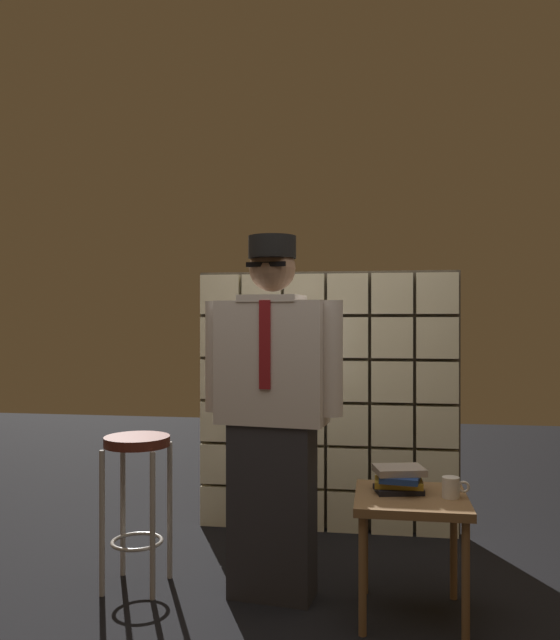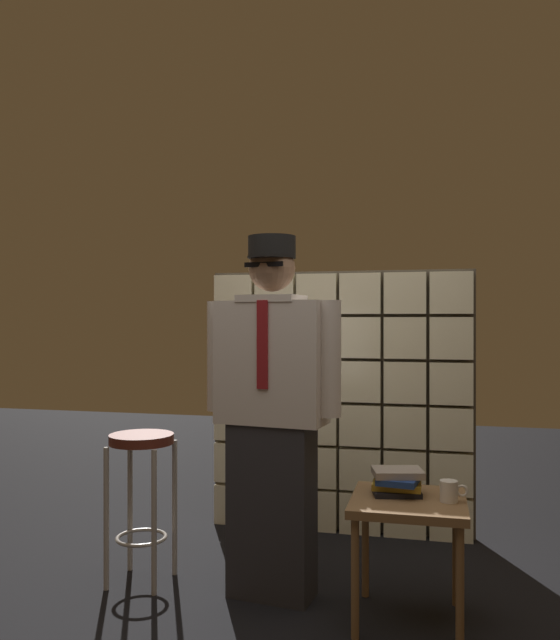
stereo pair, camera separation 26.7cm
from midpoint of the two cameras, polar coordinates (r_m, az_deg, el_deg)
glass_block_wall at (r=4.25m, az=2.34°, el=-7.31°), size 1.73×0.10×1.73m
standing_person at (r=3.23m, az=-3.08°, el=-7.92°), size 0.72×0.34×1.81m
bar_stool at (r=3.52m, az=-14.83°, el=-13.21°), size 0.34×0.34×0.78m
side_table at (r=3.16m, az=9.14°, el=-16.54°), size 0.52×0.52×0.57m
book_stack at (r=3.17m, az=8.15°, el=-13.89°), size 0.26×0.24×0.12m
coffee_mug at (r=3.11m, az=12.63°, el=-14.38°), size 0.13×0.08×0.09m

